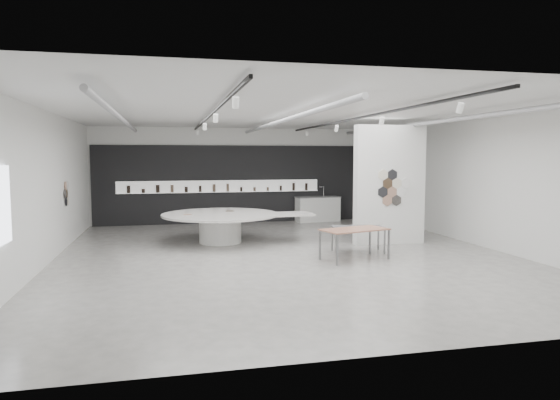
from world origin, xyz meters
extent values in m
cube|color=#A09D97|center=(0.00, 0.00, -0.01)|extent=(12.00, 14.00, 0.01)
cube|color=silver|center=(0.00, 0.00, 3.80)|extent=(12.00, 14.00, 0.01)
cube|color=white|center=(0.00, 7.00, 1.90)|extent=(12.00, 0.01, 3.80)
cube|color=white|center=(0.00, -7.00, 1.90)|extent=(12.00, 0.01, 3.80)
cube|color=white|center=(6.00, 0.00, 1.90)|extent=(0.01, 14.00, 3.80)
cube|color=white|center=(-6.00, 0.00, 1.90)|extent=(0.01, 14.00, 3.80)
cylinder|color=#939396|center=(-4.20, 0.50, 3.62)|extent=(0.12, 12.00, 0.12)
cylinder|color=#939396|center=(0.00, 0.50, 3.62)|extent=(0.12, 12.00, 0.12)
cylinder|color=#939396|center=(4.20, 0.50, 3.62)|extent=(0.12, 12.00, 0.12)
cube|color=black|center=(-2.00, 0.00, 3.70)|extent=(0.05, 13.00, 0.06)
cylinder|color=white|center=(-2.00, -5.00, 3.52)|extent=(0.11, 0.18, 0.21)
cylinder|color=white|center=(-2.00, -1.70, 3.52)|extent=(0.11, 0.18, 0.21)
cylinder|color=white|center=(-2.00, 1.60, 3.52)|extent=(0.11, 0.18, 0.21)
cylinder|color=white|center=(-2.00, 4.90, 3.52)|extent=(0.11, 0.18, 0.21)
cube|color=black|center=(2.00, 0.00, 3.70)|extent=(0.05, 13.00, 0.06)
cylinder|color=white|center=(2.00, -5.00, 3.52)|extent=(0.11, 0.18, 0.21)
cylinder|color=white|center=(2.00, -1.70, 3.52)|extent=(0.11, 0.18, 0.21)
cylinder|color=white|center=(2.00, 1.60, 3.52)|extent=(0.11, 0.18, 0.21)
cylinder|color=white|center=(2.00, 4.90, 3.52)|extent=(0.11, 0.18, 0.21)
cylinder|color=black|center=(-5.97, 2.50, 1.35)|extent=(0.03, 0.28, 0.28)
cylinder|color=silver|center=(-5.97, 2.76, 1.35)|extent=(0.03, 0.28, 0.28)
cylinder|color=#463523|center=(-5.97, 2.63, 1.58)|extent=(0.03, 0.28, 0.28)
cylinder|color=black|center=(-5.97, 2.37, 1.58)|extent=(0.03, 0.28, 0.28)
cylinder|color=#A27A63|center=(-5.97, 2.50, 1.81)|extent=(0.03, 0.28, 0.28)
cylinder|color=white|center=(-5.97, 2.76, 1.81)|extent=(0.03, 0.28, 0.28)
cube|color=black|center=(0.00, 6.94, 1.55)|extent=(11.80, 0.10, 3.10)
cube|color=white|center=(-1.00, 6.87, 1.48)|extent=(8.00, 0.06, 0.46)
cube|color=white|center=(-1.00, 6.81, 1.25)|extent=(8.00, 0.18, 0.02)
cylinder|color=black|center=(-4.53, 6.81, 1.41)|extent=(0.13, 0.13, 0.29)
cylinder|color=black|center=(-3.99, 6.81, 1.34)|extent=(0.13, 0.13, 0.15)
cylinder|color=black|center=(-3.44, 6.81, 1.42)|extent=(0.14, 0.14, 0.30)
cylinder|color=brown|center=(-2.90, 6.81, 1.41)|extent=(0.12, 0.12, 0.29)
cylinder|color=black|center=(-2.36, 6.81, 1.37)|extent=(0.12, 0.12, 0.21)
cylinder|color=black|center=(-1.81, 6.81, 1.39)|extent=(0.10, 0.10, 0.25)
cylinder|color=brown|center=(-1.27, 6.81, 1.42)|extent=(0.12, 0.12, 0.30)
cylinder|color=brown|center=(-0.73, 6.81, 1.42)|extent=(0.10, 0.10, 0.31)
cylinder|color=black|center=(-0.19, 6.81, 1.35)|extent=(0.09, 0.09, 0.17)
cylinder|color=brown|center=(0.36, 6.81, 1.35)|extent=(0.10, 0.10, 0.16)
cylinder|color=brown|center=(0.90, 6.81, 1.34)|extent=(0.09, 0.09, 0.15)
cylinder|color=black|center=(1.44, 6.81, 1.37)|extent=(0.09, 0.09, 0.21)
cylinder|color=black|center=(1.99, 6.81, 1.42)|extent=(0.11, 0.11, 0.31)
cylinder|color=black|center=(2.53, 6.81, 1.41)|extent=(0.11, 0.11, 0.29)
cube|color=white|center=(3.50, 1.00, 1.80)|extent=(2.20, 0.35, 3.60)
cylinder|color=#A27A63|center=(3.50, 0.81, 1.60)|extent=(0.34, 0.03, 0.34)
cylinder|color=white|center=(3.80, 0.81, 1.60)|extent=(0.34, 0.03, 0.34)
cylinder|color=black|center=(3.20, 0.81, 1.60)|extent=(0.34, 0.03, 0.34)
cylinder|color=silver|center=(3.65, 0.81, 1.86)|extent=(0.34, 0.03, 0.34)
cylinder|color=#463523|center=(3.35, 0.81, 1.86)|extent=(0.34, 0.03, 0.34)
cylinder|color=black|center=(3.65, 0.81, 1.34)|extent=(0.34, 0.03, 0.34)
cylinder|color=#A27A63|center=(3.35, 0.81, 1.34)|extent=(0.34, 0.03, 0.34)
cylinder|color=white|center=(3.95, 0.81, 1.86)|extent=(0.34, 0.03, 0.34)
cylinder|color=black|center=(3.50, 0.81, 2.12)|extent=(0.34, 0.03, 0.34)
cylinder|color=silver|center=(3.20, 0.81, 2.12)|extent=(0.34, 0.03, 0.34)
cylinder|color=white|center=(-1.51, 2.31, 0.42)|extent=(1.36, 1.36, 0.85)
cylinder|color=silver|center=(-1.51, 2.31, 0.88)|extent=(3.77, 3.77, 0.06)
cube|color=silver|center=(0.51, 1.93, 0.88)|extent=(1.65, 1.08, 0.05)
cube|color=#A27A63|center=(-2.50, 2.26, 0.91)|extent=(0.26, 0.19, 0.01)
cube|color=#463523|center=(-1.14, 2.93, 0.91)|extent=(0.26, 0.19, 0.01)
cube|color=#9B6650|center=(1.61, -1.01, 0.79)|extent=(1.88, 1.29, 0.03)
cube|color=slate|center=(0.93, -1.60, 0.38)|extent=(0.05, 0.05, 0.77)
cube|color=slate|center=(0.72, -0.86, 0.38)|extent=(0.05, 0.05, 0.77)
cube|color=slate|center=(2.50, -1.16, 0.38)|extent=(0.05, 0.05, 0.77)
cube|color=slate|center=(2.29, -0.42, 0.38)|extent=(0.05, 0.05, 0.77)
cube|color=gray|center=(2.06, -0.12, 0.71)|extent=(1.50, 0.90, 0.03)
cube|color=slate|center=(1.35, -0.34, 0.35)|extent=(0.05, 0.05, 0.70)
cube|color=slate|center=(1.44, 0.28, 0.35)|extent=(0.05, 0.05, 0.70)
cube|color=slate|center=(2.67, -0.53, 0.35)|extent=(0.05, 0.05, 0.70)
cube|color=slate|center=(2.76, 0.09, 0.35)|extent=(0.05, 0.05, 0.70)
cube|color=white|center=(2.93, 6.52, 0.50)|extent=(1.82, 0.82, 0.99)
cube|color=gray|center=(2.93, 6.52, 1.01)|extent=(1.86, 0.87, 0.03)
cylinder|color=silver|center=(3.25, 6.72, 1.22)|extent=(0.03, 0.03, 0.40)
cylinder|color=silver|center=(3.16, 6.71, 1.41)|extent=(0.18, 0.04, 0.03)
camera|label=1|loc=(-3.09, -13.00, 2.66)|focal=32.00mm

